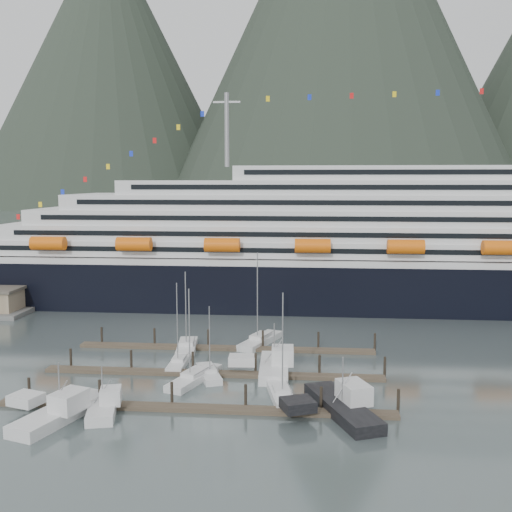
% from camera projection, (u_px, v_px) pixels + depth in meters
% --- Properties ---
extents(ground, '(1600.00, 1600.00, 0.00)m').
position_uv_depth(ground, '(245.00, 383.00, 80.74)').
color(ground, '#4E5C5B').
rests_on(ground, ground).
extents(mountains, '(870.00, 440.00, 420.00)m').
position_uv_depth(mountains, '(354.00, 53.00, 637.32)').
color(mountains, black).
rests_on(mountains, ground).
extents(cruise_ship, '(210.00, 30.40, 50.30)m').
position_uv_depth(cruise_ship, '(409.00, 251.00, 130.84)').
color(cruise_ship, black).
rests_on(cruise_ship, ground).
extents(dock_near, '(48.18, 2.28, 3.20)m').
position_uv_depth(dock_near, '(195.00, 408.00, 71.32)').
color(dock_near, '#42372A').
rests_on(dock_near, ground).
extents(dock_mid, '(48.18, 2.28, 3.20)m').
position_uv_depth(dock_mid, '(213.00, 373.00, 84.17)').
color(dock_mid, '#42372A').
rests_on(dock_mid, ground).
extents(dock_far, '(48.18, 2.28, 3.20)m').
position_uv_depth(dock_far, '(226.00, 348.00, 97.01)').
color(dock_far, '#42372A').
rests_on(dock_far, ground).
extents(sailboat_b, '(2.49, 8.89, 12.96)m').
position_uv_depth(sailboat_b, '(179.00, 363.00, 88.51)').
color(sailboat_b, silver).
rests_on(sailboat_b, ground).
extents(sailboat_c, '(5.05, 8.68, 10.58)m').
position_uv_depth(sailboat_c, '(209.00, 374.00, 83.49)').
color(sailboat_c, silver).
rests_on(sailboat_c, ground).
extents(sailboat_d, '(6.23, 11.49, 13.47)m').
position_uv_depth(sailboat_d, '(194.00, 378.00, 81.59)').
color(sailboat_d, silver).
rests_on(sailboat_d, ground).
extents(sailboat_f, '(4.09, 10.22, 13.52)m').
position_uv_depth(sailboat_f, '(187.00, 348.00, 96.50)').
color(sailboat_f, silver).
rests_on(sailboat_f, ground).
extents(sailboat_g, '(6.99, 12.05, 16.13)m').
position_uv_depth(sailboat_g, '(260.00, 341.00, 100.41)').
color(sailboat_g, silver).
rests_on(sailboat_g, ground).
extents(sailboat_h, '(4.35, 9.21, 14.12)m').
position_uv_depth(sailboat_h, '(281.00, 395.00, 75.13)').
color(sailboat_h, silver).
rests_on(sailboat_h, ground).
extents(trawler_a, '(10.72, 13.80, 7.33)m').
position_uv_depth(trawler_a, '(59.00, 411.00, 68.59)').
color(trawler_a, silver).
rests_on(trawler_a, ground).
extents(trawler_b, '(7.72, 9.83, 6.04)m').
position_uv_depth(trawler_b, '(102.00, 406.00, 70.59)').
color(trawler_b, silver).
rests_on(trawler_b, ground).
extents(trawler_c, '(11.95, 15.01, 7.51)m').
position_uv_depth(trawler_c, '(341.00, 406.00, 70.20)').
color(trawler_c, black).
rests_on(trawler_c, ground).
extents(trawler_e, '(9.32, 12.23, 7.89)m').
position_uv_depth(trawler_e, '(273.00, 366.00, 85.22)').
color(trawler_e, silver).
rests_on(trawler_e, ground).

